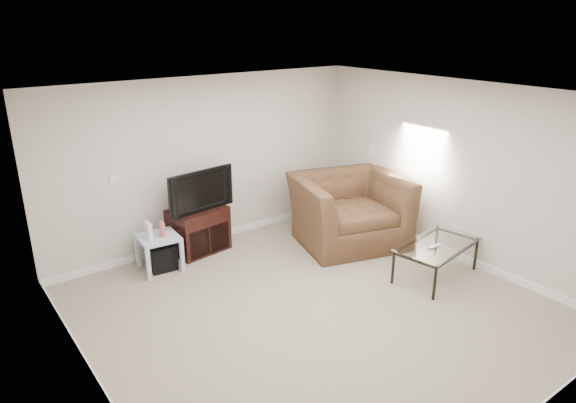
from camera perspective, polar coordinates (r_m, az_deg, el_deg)
floor at (r=6.22m, az=2.98°, el=-11.82°), size 5.00×5.00×0.00m
ceiling at (r=5.35m, az=3.46°, el=11.63°), size 5.00×5.00×0.00m
wall_back at (r=7.66m, az=-8.88°, el=4.35°), size 5.00×0.02×2.50m
wall_left at (r=4.61m, az=-21.66°, el=-7.51°), size 0.02×5.00×2.50m
wall_right at (r=7.44m, az=18.19°, el=3.14°), size 0.02×5.00×2.50m
plate_back at (r=7.13m, az=-18.78°, el=2.37°), size 0.12×0.02×0.12m
plate_right_switch at (r=8.41m, az=9.31°, el=5.73°), size 0.02×0.09×0.13m
plate_right_outlet at (r=8.50m, az=10.40°, el=-0.91°), size 0.02×0.08×0.12m
tv_stand at (r=7.63m, az=-9.92°, el=-3.10°), size 0.86×0.65×0.66m
dvd_player at (r=7.51m, az=-9.83°, el=-1.66°), size 0.47×0.36×0.06m
television at (r=7.38m, az=-10.06°, el=1.34°), size 0.99×0.32×0.60m
side_table at (r=7.21m, az=-14.08°, el=-5.55°), size 0.55×0.55×0.49m
subwoofer at (r=7.26m, az=-13.85°, el=-5.95°), size 0.38×0.38×0.35m
game_console at (r=7.01m, az=-15.21°, el=-3.17°), size 0.06×0.17×0.23m
game_case at (r=7.07m, az=-13.78°, el=-2.99°), size 0.08×0.15×0.19m
recliner at (r=7.74m, az=6.89°, el=0.28°), size 1.81×1.44×1.38m
coffee_table at (r=7.09m, az=16.08°, el=-6.29°), size 1.29×0.86×0.47m
remote at (r=6.89m, az=15.97°, el=-4.81°), size 0.19×0.06×0.02m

